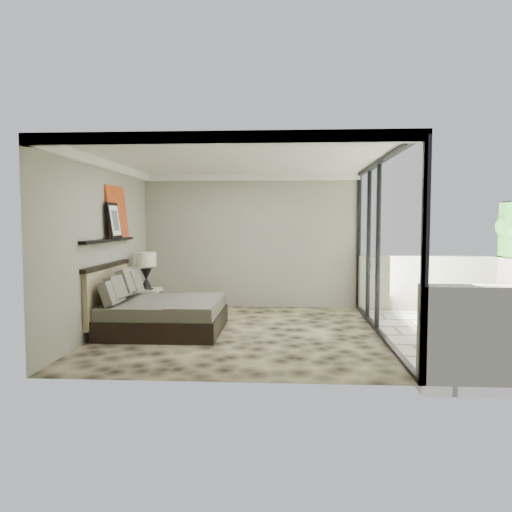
# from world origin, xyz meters

# --- Properties ---
(floor) EXTENTS (5.00, 5.00, 0.00)m
(floor) POSITION_xyz_m (0.00, 0.00, 0.00)
(floor) COLOR black
(floor) RESTS_ON ground
(ceiling) EXTENTS (4.50, 5.00, 0.02)m
(ceiling) POSITION_xyz_m (0.00, 0.00, 2.79)
(ceiling) COLOR silver
(ceiling) RESTS_ON back_wall
(back_wall) EXTENTS (4.50, 0.02, 2.80)m
(back_wall) POSITION_xyz_m (0.00, 2.49, 1.40)
(back_wall) COLOR gray
(back_wall) RESTS_ON floor
(left_wall) EXTENTS (0.02, 5.00, 2.80)m
(left_wall) POSITION_xyz_m (-2.24, 0.00, 1.40)
(left_wall) COLOR gray
(left_wall) RESTS_ON floor
(glass_wall) EXTENTS (0.08, 5.00, 2.80)m
(glass_wall) POSITION_xyz_m (2.25, 0.00, 1.40)
(glass_wall) COLOR white
(glass_wall) RESTS_ON floor
(terrace_slab) EXTENTS (3.00, 5.00, 0.12)m
(terrace_slab) POSITION_xyz_m (3.75, 0.00, -0.06)
(terrace_slab) COLOR beige
(terrace_slab) RESTS_ON ground
(picture_ledge) EXTENTS (0.12, 2.20, 0.05)m
(picture_ledge) POSITION_xyz_m (-2.18, 0.10, 1.50)
(picture_ledge) COLOR black
(picture_ledge) RESTS_ON left_wall
(bed) EXTENTS (1.93, 1.87, 1.06)m
(bed) POSITION_xyz_m (-1.35, 0.02, 0.32)
(bed) COLOR black
(bed) RESTS_ON floor
(nightstand) EXTENTS (0.58, 0.58, 0.52)m
(nightstand) POSITION_xyz_m (-1.93, 1.39, 0.26)
(nightstand) COLOR black
(nightstand) RESTS_ON floor
(table_lamp) EXTENTS (0.39, 0.39, 0.70)m
(table_lamp) POSITION_xyz_m (-1.92, 1.33, 0.97)
(table_lamp) COLOR black
(table_lamp) RESTS_ON nightstand
(abstract_canvas) EXTENTS (0.13, 0.90, 0.90)m
(abstract_canvas) POSITION_xyz_m (-2.19, 0.55, 1.97)
(abstract_canvas) COLOR red
(abstract_canvas) RESTS_ON picture_ledge
(framed_print) EXTENTS (0.11, 0.50, 0.60)m
(framed_print) POSITION_xyz_m (-2.14, 0.24, 1.82)
(framed_print) COLOR black
(framed_print) RESTS_ON picture_ledge
(ottoman) EXTENTS (0.58, 0.58, 0.46)m
(ottoman) POSITION_xyz_m (4.22, 1.40, 0.23)
(ottoman) COLOR silver
(ottoman) RESTS_ON terrace_slab
(lounger) EXTENTS (1.21, 1.79, 0.64)m
(lounger) POSITION_xyz_m (3.50, 0.21, 0.20)
(lounger) COLOR white
(lounger) RESTS_ON terrace_slab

